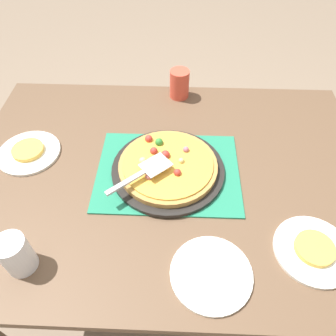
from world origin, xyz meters
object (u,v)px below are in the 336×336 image
pizza (168,165)px  served_slice_right (315,248)px  cup_near (16,255)px  plate_side (211,274)px  served_slice_left (28,150)px  pizza_server (144,172)px  cup_far (179,84)px  plate_far_right (313,250)px  pizza_pan (168,169)px  plate_near_left (29,153)px

pizza → served_slice_right: pizza is taller
served_slice_right → cup_near: bearing=-174.9°
plate_side → served_slice_left: (-0.63, 0.42, 0.01)m
pizza → pizza_server: pizza_server is taller
served_slice_right → cup_far: 0.81m
pizza → served_slice_left: 0.50m
cup_near → pizza_server: 0.42m
plate_side → cup_far: size_ratio=1.83×
cup_near → cup_far: (0.41, 0.78, 0.00)m
plate_far_right → served_slice_left: 0.98m
plate_side → plate_far_right: bearing=15.4°
pizza_pan → pizza: size_ratio=1.15×
cup_near → pizza_server: bearing=43.0°
plate_near_left → plate_far_right: (0.92, -0.35, 0.00)m
pizza_pan → cup_near: cup_near is taller
cup_far → plate_side: bearing=-82.9°
plate_side → pizza_server: size_ratio=1.09×
served_slice_right → pizza_pan: bearing=146.3°
plate_far_right → plate_near_left: bearing=159.4°
pizza → plate_far_right: pizza is taller
plate_side → served_slice_right: size_ratio=2.00×
plate_near_left → served_slice_left: size_ratio=2.00×
pizza_pan → served_slice_right: 0.50m
served_slice_left → plate_side: bearing=-34.0°
served_slice_left → cup_near: bearing=-73.7°
pizza_pan → pizza: pizza is taller
pizza_pan → cup_near: (-0.38, -0.35, 0.05)m
plate_near_left → served_slice_left: (0.00, 0.00, 0.01)m
served_slice_left → cup_far: (0.53, 0.37, 0.04)m
served_slice_left → cup_near: size_ratio=0.92×
served_slice_left → plate_near_left: bearing=0.0°
plate_far_right → served_slice_left: bearing=159.4°
cup_near → plate_near_left: bearing=106.3°
pizza_pan → plate_near_left: size_ratio=1.73×
pizza_pan → cup_far: 0.44m
pizza_pan → cup_near: size_ratio=3.17×
pizza_pan → plate_far_right: 0.50m
pizza → plate_far_right: 0.50m
cup_near → served_slice_right: bearing=5.1°
pizza_pan → served_slice_right: served_slice_right is taller
pizza → plate_side: bearing=-70.1°
served_slice_left → served_slice_right: bearing=-20.6°
cup_far → plate_far_right: bearing=-61.5°
pizza_server → pizza_pan: bearing=40.9°
served_slice_left → cup_far: cup_far is taller
served_slice_left → cup_far: size_ratio=0.92×
served_slice_right → cup_far: (-0.39, 0.71, 0.04)m
pizza → served_slice_left: (-0.50, 0.07, -0.02)m
pizza_server → plate_side: bearing=-55.4°
pizza → served_slice_right: bearing=-33.7°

